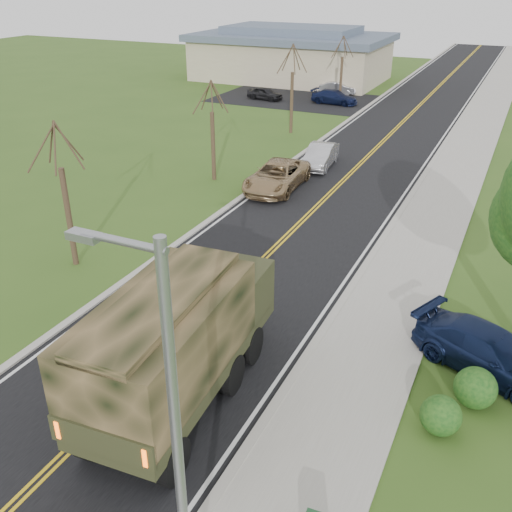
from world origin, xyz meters
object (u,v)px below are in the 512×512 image
Objects in this scene: military_truck at (178,336)px; suv_champagne at (277,176)px; pickup_navy at (490,353)px; sedan_silver at (320,156)px.

suv_champagne is (-4.62, 17.45, -1.46)m from military_truck.
military_truck is 1.64× the size of pickup_navy.
military_truck is 18.10m from suv_champagne.
sedan_silver is at bearing 95.72° from military_truck.
military_truck is at bearing -85.70° from sedan_silver.
suv_champagne reaches higher than pickup_navy.
sedan_silver is (0.85, 4.90, -0.06)m from suv_champagne.
military_truck is at bearing -77.58° from suv_champagne.
pickup_navy is (7.80, 5.16, -1.52)m from military_truck.
military_truck reaches higher than sedan_silver.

